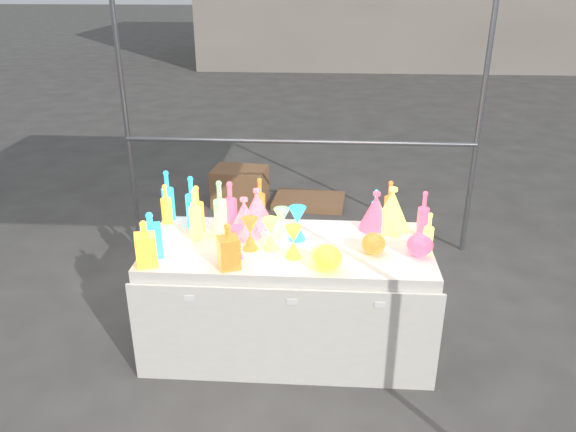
# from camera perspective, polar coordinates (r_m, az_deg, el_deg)

# --- Properties ---
(ground) EXTENTS (80.00, 80.00, 0.00)m
(ground) POSITION_cam_1_polar(r_m,az_deg,el_deg) (3.95, 0.00, -12.72)
(ground) COLOR #5A5853
(ground) RESTS_ON ground
(display_table) EXTENTS (1.84, 0.83, 0.75)m
(display_table) POSITION_cam_1_polar(r_m,az_deg,el_deg) (3.73, -0.01, -8.18)
(display_table) COLOR white
(display_table) RESTS_ON ground
(cardboard_box_closed) EXTENTS (0.60, 0.47, 0.41)m
(cardboard_box_closed) POSITION_cam_1_polar(r_m,az_deg,el_deg) (6.08, -4.90, 2.99)
(cardboard_box_closed) COLOR #8F6340
(cardboard_box_closed) RESTS_ON ground
(cardboard_box_flat) EXTENTS (0.80, 0.61, 0.06)m
(cardboard_box_flat) POSITION_cam_1_polar(r_m,az_deg,el_deg) (6.13, 2.15, 1.55)
(cardboard_box_flat) COLOR #8F6340
(cardboard_box_flat) RESTS_ON ground
(bottle_0) EXTENTS (0.08, 0.08, 0.28)m
(bottle_0) POSITION_cam_1_polar(r_m,az_deg,el_deg) (3.90, -12.29, 1.23)
(bottle_0) COLOR red
(bottle_0) RESTS_ON display_table
(bottle_1) EXTENTS (0.09, 0.09, 0.36)m
(bottle_1) POSITION_cam_1_polar(r_m,az_deg,el_deg) (3.94, -12.12, 2.08)
(bottle_1) COLOR #188620
(bottle_1) RESTS_ON display_table
(bottle_2) EXTENTS (0.07, 0.07, 0.32)m
(bottle_2) POSITION_cam_1_polar(r_m,az_deg,el_deg) (3.81, -2.87, 1.59)
(bottle_2) COLOR orange
(bottle_2) RESTS_ON display_table
(bottle_3) EXTENTS (0.10, 0.10, 0.34)m
(bottle_3) POSITION_cam_1_polar(r_m,az_deg,el_deg) (3.72, -5.89, 1.05)
(bottle_3) COLOR #212CC3
(bottle_3) RESTS_ON display_table
(bottle_4) EXTENTS (0.09, 0.09, 0.35)m
(bottle_4) POSITION_cam_1_polar(r_m,az_deg,el_deg) (3.60, -9.40, 0.13)
(bottle_4) COLOR #125D72
(bottle_4) RESTS_ON display_table
(bottle_5) EXTENTS (0.10, 0.10, 0.38)m
(bottle_5) POSITION_cam_1_polar(r_m,az_deg,el_deg) (3.65, -6.92, 0.81)
(bottle_5) COLOR #C327BB
(bottle_5) RESTS_ON display_table
(bottle_6) EXTENTS (0.11, 0.11, 0.33)m
(bottle_6) POSITION_cam_1_polar(r_m,az_deg,el_deg) (3.71, -9.19, 0.70)
(bottle_6) COLOR red
(bottle_6) RESTS_ON display_table
(bottle_7) EXTENTS (0.10, 0.10, 0.36)m
(bottle_7) POSITION_cam_1_polar(r_m,az_deg,el_deg) (3.80, -9.74, 1.45)
(bottle_7) COLOR #188620
(bottle_7) RESTS_ON display_table
(decanter_0) EXTENTS (0.15, 0.15, 0.29)m
(decanter_0) POSITION_cam_1_polar(r_m,az_deg,el_deg) (3.36, -14.30, -2.68)
(decanter_0) COLOR red
(decanter_0) RESTS_ON display_table
(decanter_1) EXTENTS (0.15, 0.15, 0.28)m
(decanter_1) POSITION_cam_1_polar(r_m,az_deg,el_deg) (3.25, -6.09, -3.01)
(decanter_1) COLOR orange
(decanter_1) RESTS_ON display_table
(decanter_2) EXTENTS (0.15, 0.15, 0.29)m
(decanter_2) POSITION_cam_1_polar(r_m,az_deg,el_deg) (3.46, -13.74, -1.81)
(decanter_2) COLOR #188620
(decanter_2) RESTS_ON display_table
(hourglass_0) EXTENTS (0.13, 0.13, 0.21)m
(hourglass_0) POSITION_cam_1_polar(r_m,az_deg,el_deg) (3.47, -3.87, -1.81)
(hourglass_0) COLOR orange
(hourglass_0) RESTS_ON display_table
(hourglass_1) EXTENTS (0.12, 0.12, 0.20)m
(hourglass_1) POSITION_cam_1_polar(r_m,az_deg,el_deg) (3.37, -5.40, -2.73)
(hourglass_1) COLOR #212CC3
(hourglass_1) RESTS_ON display_table
(hourglass_2) EXTENTS (0.12, 0.12, 0.20)m
(hourglass_2) POSITION_cam_1_polar(r_m,az_deg,el_deg) (3.46, -1.75, -1.84)
(hourglass_2) COLOR #125D72
(hourglass_2) RESTS_ON display_table
(hourglass_3) EXTENTS (0.11, 0.11, 0.20)m
(hourglass_3) POSITION_cam_1_polar(r_m,az_deg,el_deg) (3.61, -0.64, -0.75)
(hourglass_3) COLOR #C327BB
(hourglass_3) RESTS_ON display_table
(hourglass_4) EXTENTS (0.13, 0.13, 0.20)m
(hourglass_4) POSITION_cam_1_polar(r_m,az_deg,el_deg) (3.37, 0.55, -2.65)
(hourglass_4) COLOR red
(hourglass_4) RESTS_ON display_table
(hourglass_5) EXTENTS (0.11, 0.11, 0.22)m
(hourglass_5) POSITION_cam_1_polar(r_m,az_deg,el_deg) (3.58, 0.96, -0.76)
(hourglass_5) COLOR #188620
(hourglass_5) RESTS_ON display_table
(globe_0) EXTENTS (0.20, 0.20, 0.14)m
(globe_0) POSITION_cam_1_polar(r_m,az_deg,el_deg) (3.25, 4.04, -4.41)
(globe_0) COLOR red
(globe_0) RESTS_ON display_table
(globe_1) EXTENTS (0.20, 0.20, 0.12)m
(globe_1) POSITION_cam_1_polar(r_m,az_deg,el_deg) (3.29, 3.55, -4.16)
(globe_1) COLOR #125D72
(globe_1) RESTS_ON display_table
(globe_2) EXTENTS (0.18, 0.18, 0.12)m
(globe_2) POSITION_cam_1_polar(r_m,az_deg,el_deg) (3.47, 8.68, -2.90)
(globe_2) COLOR orange
(globe_2) RESTS_ON display_table
(globe_3) EXTENTS (0.18, 0.18, 0.13)m
(globe_3) POSITION_cam_1_polar(r_m,az_deg,el_deg) (3.49, 13.22, -2.98)
(globe_3) COLOR #212CC3
(globe_3) RESTS_ON display_table
(lampshade_0) EXTENTS (0.29, 0.29, 0.26)m
(lampshade_0) POSITION_cam_1_polar(r_m,az_deg,el_deg) (3.64, -4.45, -0.10)
(lampshade_0) COLOR #FBAC34
(lampshade_0) RESTS_ON display_table
(lampshade_1) EXTENTS (0.27, 0.27, 0.27)m
(lampshade_1) POSITION_cam_1_polar(r_m,az_deg,el_deg) (3.77, -3.15, 0.86)
(lampshade_1) COLOR #FBAC34
(lampshade_1) RESTS_ON display_table
(lampshade_2) EXTENTS (0.24, 0.24, 0.26)m
(lampshade_2) POSITION_cam_1_polar(r_m,az_deg,el_deg) (3.77, 8.89, 0.54)
(lampshade_2) COLOR #212CC3
(lampshade_2) RESTS_ON display_table
(lampshade_3) EXTENTS (0.28, 0.28, 0.30)m
(lampshade_3) POSITION_cam_1_polar(r_m,az_deg,el_deg) (3.77, 10.52, 0.72)
(lampshade_3) COLOR #125D72
(lampshade_3) RESTS_ON display_table
(bottle_8) EXTENTS (0.07, 0.07, 0.25)m
(bottle_8) POSITION_cam_1_polar(r_m,az_deg,el_deg) (3.84, 8.89, 0.92)
(bottle_8) COLOR #188620
(bottle_8) RESTS_ON display_table
(bottle_9) EXTENTS (0.08, 0.08, 0.32)m
(bottle_9) POSITION_cam_1_polar(r_m,az_deg,el_deg) (3.84, 10.27, 1.32)
(bottle_9) COLOR orange
(bottle_9) RESTS_ON display_table
(bottle_10) EXTENTS (0.09, 0.09, 0.32)m
(bottle_10) POSITION_cam_1_polar(r_m,az_deg,el_deg) (3.69, 13.58, 0.14)
(bottle_10) COLOR #212CC3
(bottle_10) RESTS_ON display_table
(bottle_11) EXTENTS (0.08, 0.08, 0.27)m
(bottle_11) POSITION_cam_1_polar(r_m,az_deg,el_deg) (3.50, 14.10, -1.71)
(bottle_11) COLOR #125D72
(bottle_11) RESTS_ON display_table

